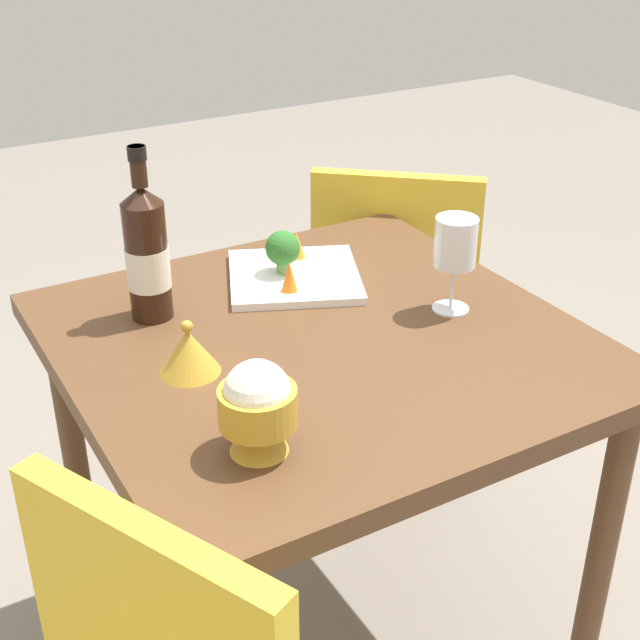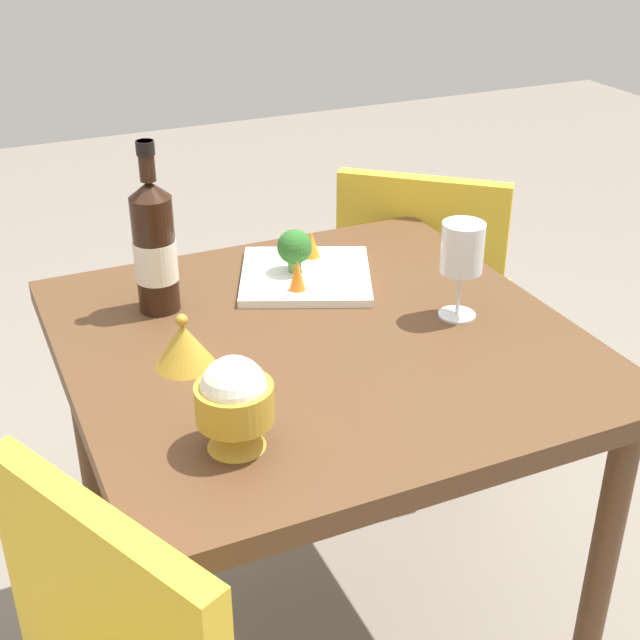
% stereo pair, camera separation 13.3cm
% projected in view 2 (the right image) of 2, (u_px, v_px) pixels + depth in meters
% --- Properties ---
extents(dining_table, '(0.86, 0.86, 0.76)m').
position_uv_depth(dining_table, '(320.00, 381.00, 1.58)').
color(dining_table, brown).
rests_on(dining_table, ground_plane).
extents(chair_near_window, '(0.56, 0.56, 0.85)m').
position_uv_depth(chair_near_window, '(423.00, 290.00, 2.21)').
color(chair_near_window, gold).
rests_on(chair_near_window, ground_plane).
extents(wine_bottle, '(0.08, 0.08, 0.32)m').
position_uv_depth(wine_bottle, '(155.00, 246.00, 1.56)').
color(wine_bottle, black).
rests_on(wine_bottle, dining_table).
extents(wine_glass, '(0.08, 0.08, 0.18)m').
position_uv_depth(wine_glass, '(462.00, 250.00, 1.54)').
color(wine_glass, white).
rests_on(wine_glass, dining_table).
extents(rice_bowl, '(0.11, 0.11, 0.14)m').
position_uv_depth(rice_bowl, '(234.00, 402.00, 1.21)').
color(rice_bowl, gold).
rests_on(rice_bowl, dining_table).
extents(rice_bowl_lid, '(0.10, 0.10, 0.09)m').
position_uv_depth(rice_bowl_lid, '(184.00, 344.00, 1.43)').
color(rice_bowl_lid, gold).
rests_on(rice_bowl_lid, dining_table).
extents(serving_plate, '(0.33, 0.33, 0.02)m').
position_uv_depth(serving_plate, '(306.00, 276.00, 1.73)').
color(serving_plate, white).
rests_on(serving_plate, dining_table).
extents(broccoli_floret, '(0.07, 0.07, 0.09)m').
position_uv_depth(broccoli_floret, '(295.00, 248.00, 1.70)').
color(broccoli_floret, '#729E4C').
rests_on(broccoli_floret, serving_plate).
extents(carrot_garnish_left, '(0.04, 0.04, 0.06)m').
position_uv_depth(carrot_garnish_left, '(311.00, 244.00, 1.78)').
color(carrot_garnish_left, orange).
rests_on(carrot_garnish_left, serving_plate).
extents(carrot_garnish_right, '(0.03, 0.03, 0.06)m').
position_uv_depth(carrot_garnish_right, '(297.00, 275.00, 1.64)').
color(carrot_garnish_right, orange).
rests_on(carrot_garnish_right, serving_plate).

